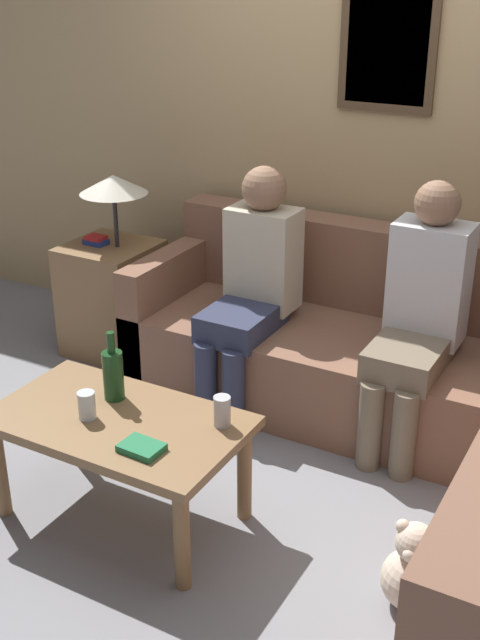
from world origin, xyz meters
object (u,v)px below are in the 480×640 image
at_px(drinking_glass, 87,405).
at_px(wine_bottle, 113,374).
at_px(person_left, 253,281).
at_px(person_right, 420,311).
at_px(couch_main, 339,346).
at_px(coffee_table, 119,433).
at_px(teddy_bear, 413,571).

bearing_deg(drinking_glass, wine_bottle, 91.09).
height_order(person_left, person_right, person_right).
bearing_deg(couch_main, wine_bottle, -112.31).
xyz_separation_m(couch_main, person_left, (-0.40, -0.19, 0.34)).
bearing_deg(couch_main, coffee_table, -106.43).
bearing_deg(wine_bottle, couch_main, 67.69).
bearing_deg(wine_bottle, person_left, 84.69).
bearing_deg(coffee_table, couch_main, 73.57).
distance_m(couch_main, person_right, 0.58).
distance_m(coffee_table, wine_bottle, 0.24).
bearing_deg(drinking_glass, coffee_table, 29.79).
xyz_separation_m(wine_bottle, person_right, (0.93, 1.03, 0.08)).
distance_m(wine_bottle, drinking_glass, 0.18).
xyz_separation_m(coffee_table, drinking_glass, (-0.10, -0.06, 0.12)).
xyz_separation_m(person_left, teddy_bear, (1.19, -1.04, -0.49)).
xyz_separation_m(wine_bottle, teddy_bear, (1.28, -0.04, -0.42)).
distance_m(person_left, person_right, 0.83).
height_order(couch_main, teddy_bear, couch_main).
distance_m(wine_bottle, person_left, 1.01).
bearing_deg(drinking_glass, couch_main, 70.44).
height_order(person_right, teddy_bear, person_right).
xyz_separation_m(coffee_table, person_right, (0.82, 1.15, 0.26)).
relative_size(wine_bottle, teddy_bear, 0.85).
relative_size(coffee_table, drinking_glass, 8.84).
bearing_deg(person_right, wine_bottle, -132.06).
xyz_separation_m(couch_main, wine_bottle, (-0.49, -1.19, 0.27)).
height_order(drinking_glass, teddy_bear, drinking_glass).
bearing_deg(teddy_bear, coffee_table, -176.01).
bearing_deg(drinking_glass, teddy_bear, 6.21).
relative_size(drinking_glass, teddy_bear, 0.33).
distance_m(couch_main, drinking_glass, 1.47).
relative_size(person_left, teddy_bear, 3.44).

